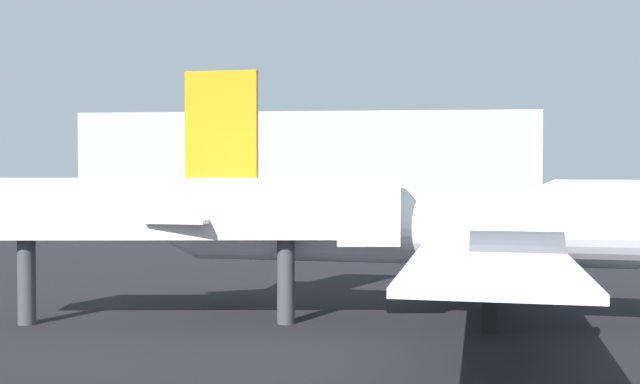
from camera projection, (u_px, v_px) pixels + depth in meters
name	position (u px, v px, depth m)	size (l,w,h in m)	color
airplane_at_gate	(514.00, 228.00, 30.84)	(34.22, 29.44, 10.37)	white
airplane_far_left	(10.00, 197.00, 85.24)	(30.91, 23.60, 8.86)	silver
jet_bridge	(207.00, 211.00, 30.60)	(17.01, 4.07, 6.00)	silver
terminal_building	(311.00, 159.00, 141.96)	(79.10, 23.02, 15.99)	#B7B7B2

